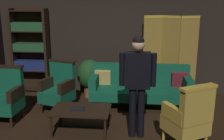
% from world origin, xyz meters
% --- Properties ---
extents(ground_plane, '(10.00, 10.00, 0.00)m').
position_xyz_m(ground_plane, '(0.00, 0.00, 0.00)').
color(ground_plane, black).
extents(back_wall, '(7.20, 0.10, 2.80)m').
position_xyz_m(back_wall, '(0.00, 2.45, 1.40)').
color(back_wall, black).
rests_on(back_wall, ground_plane).
extents(folding_screen, '(1.27, 0.27, 1.90)m').
position_xyz_m(folding_screen, '(1.22, 2.20, 0.99)').
color(folding_screen, olive).
rests_on(folding_screen, ground_plane).
extents(bookshelf, '(0.90, 0.32, 2.05)m').
position_xyz_m(bookshelf, '(-2.15, 2.19, 1.06)').
color(bookshelf, black).
rests_on(bookshelf, ground_plane).
extents(velvet_couch, '(2.12, 0.78, 0.88)m').
position_xyz_m(velvet_couch, '(0.55, 1.45, 0.45)').
color(velvet_couch, black).
rests_on(velvet_couch, ground_plane).
extents(coffee_table, '(1.00, 0.64, 0.42)m').
position_xyz_m(coffee_table, '(-0.47, 0.12, 0.37)').
color(coffee_table, black).
rests_on(coffee_table, ground_plane).
extents(armchair_gilt_accent, '(0.79, 0.79, 1.04)m').
position_xyz_m(armchair_gilt_accent, '(1.28, -0.20, 0.49)').
color(armchair_gilt_accent, gold).
rests_on(armchair_gilt_accent, ground_plane).
extents(armchair_wing_left, '(0.73, 0.73, 1.04)m').
position_xyz_m(armchair_wing_left, '(-1.13, 1.02, 0.49)').
color(armchair_wing_left, black).
rests_on(armchair_wing_left, ground_plane).
extents(armchair_wing_right, '(0.60, 0.59, 1.04)m').
position_xyz_m(armchair_wing_right, '(-1.97, 0.44, 0.49)').
color(armchair_wing_right, black).
rests_on(armchair_wing_right, ground_plane).
extents(standing_figure, '(0.59, 0.23, 1.70)m').
position_xyz_m(standing_figure, '(0.49, 0.05, 1.03)').
color(standing_figure, black).
rests_on(standing_figure, ground_plane).
extents(potted_plant, '(0.60, 0.60, 0.90)m').
position_xyz_m(potted_plant, '(-0.64, 1.90, 0.52)').
color(potted_plant, brown).
rests_on(potted_plant, ground_plane).
extents(book_black_cloth, '(0.26, 0.20, 0.03)m').
position_xyz_m(book_black_cloth, '(-0.52, 0.10, 0.43)').
color(book_black_cloth, black).
rests_on(book_black_cloth, coffee_table).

